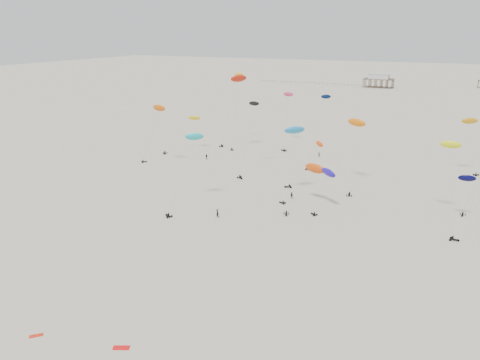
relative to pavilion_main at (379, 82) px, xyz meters
The scene contains 25 objects.
ground_plane 150.39m from the pavilion_main, 86.19° to the right, with size 900.00×900.00×0.00m, color beige.
pavilion_main is the anchor object (origin of this frame).
pier_fence 52.11m from the pavilion_main, behind, with size 80.20×0.20×1.50m.
rig_0 221.70m from the pavilion_main, 97.84° to the right, with size 9.38×13.05×15.24m.
rig_1 204.76m from the pavilion_main, 95.80° to the right, with size 3.88×13.50×26.05m.
rig_2 197.05m from the pavilion_main, 90.45° to the right, with size 6.84×15.63×21.79m.
rig_4 249.65m from the pavilion_main, 85.80° to the right, with size 7.24×18.34×21.22m.
rig_5 216.57m from the pavilion_main, 74.48° to the right, with size 7.39×4.53×16.58m.
rig_6 234.05m from the pavilion_main, 90.13° to the right, with size 4.63×15.55×22.62m.
rig_7 211.92m from the pavilion_main, 93.93° to the right, with size 5.61×6.37×26.04m.
rig_8 257.32m from the pavilion_main, 76.83° to the right, with size 7.45×15.40×16.64m.
rig_9 264.82m from the pavilion_main, 90.47° to the right, with size 4.76×15.12×18.89m.
rig_10 225.03m from the pavilion_main, 85.55° to the right, with size 6.48×2.61×22.72m.
rig_11 234.34m from the pavilion_main, 85.52° to the right, with size 7.34×16.47×16.25m.
rig_12 252.12m from the pavilion_main, 84.54° to the right, with size 10.32×6.82×11.04m.
rig_13 255.25m from the pavilion_main, 77.80° to the right, with size 6.23×15.73×20.58m.
rig_14 235.28m from the pavilion_main, 82.63° to the right, with size 5.84×14.33×19.20m.
rig_15 239.54m from the pavilion_main, 97.04° to the right, with size 9.67×3.54×18.78m.
rig_16 255.12m from the pavilion_main, 83.65° to the right, with size 5.41×9.47×10.49m.
spectator_0 269.30m from the pavilion_main, 88.36° to the right, with size 0.84×0.57×2.30m, color black.
spectator_1 251.35m from the pavilion_main, 85.68° to the right, with size 0.95×0.55×1.94m, color black.
spectator_2 227.47m from the pavilion_main, 94.63° to the right, with size 1.20×0.65×2.04m, color black.
spectator_3 209.13m from the pavilion_main, 86.12° to the right, with size 0.75×0.52×2.06m, color black.
grounded_kite_a 315.29m from the pavilion_main, 86.90° to the right, with size 2.20×0.90×0.08m, color red.
grounded_kite_b 317.70m from the pavilion_main, 89.14° to the right, with size 1.80×0.70×0.07m, color red.
Camera 1 is at (43.16, -5.46, 40.13)m, focal length 35.00 mm.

